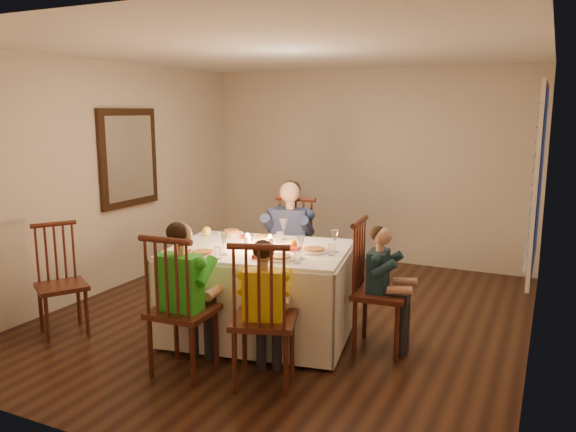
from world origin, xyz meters
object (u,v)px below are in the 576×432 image
at_px(dining_table, 260,274).
at_px(chair_extra, 65,333).
at_px(chair_near_left, 185,371).
at_px(chair_adult, 290,304).
at_px(chair_end, 379,348).
at_px(child_green, 185,371).
at_px(child_yellow, 265,383).
at_px(adult, 290,304).
at_px(child_teal, 379,348).
at_px(chair_near_right, 265,383).
at_px(serving_bowl, 231,234).

distance_m(dining_table, chair_extra, 1.92).
xyz_separation_m(dining_table, chair_near_left, (-0.20, -0.89, -0.60)).
distance_m(chair_adult, chair_end, 1.38).
xyz_separation_m(dining_table, child_green, (-0.20, -0.89, -0.60)).
relative_size(chair_extra, child_yellow, 0.91).
height_order(chair_extra, child_yellow, child_yellow).
relative_size(chair_near_left, adult, 0.86).
bearing_deg(chair_near_left, child_teal, -142.64).
relative_size(chair_adult, chair_near_right, 1.00).
relative_size(dining_table, serving_bowl, 9.31).
xyz_separation_m(chair_end, child_green, (-1.27, -1.09, 0.00)).
xyz_separation_m(child_green, child_teal, (1.27, 1.09, 0.00)).
xyz_separation_m(chair_near_left, chair_extra, (-1.48, 0.17, 0.00)).
bearing_deg(adult, child_teal, -37.36).
xyz_separation_m(dining_table, chair_extra, (-1.68, -0.73, -0.60)).
xyz_separation_m(chair_adult, chair_end, (1.19, -0.69, 0.00)).
relative_size(chair_adult, serving_bowl, 5.96).
height_order(dining_table, chair_extra, dining_table).
height_order(chair_end, child_yellow, chair_end).
height_order(chair_near_left, chair_near_right, same).
relative_size(child_green, serving_bowl, 6.38).
bearing_deg(adult, child_yellow, -78.31).
xyz_separation_m(chair_extra, child_yellow, (2.14, -0.06, 0.00)).
bearing_deg(chair_end, child_teal, -0.00).
relative_size(adult, serving_bowl, 6.97).
distance_m(chair_end, chair_extra, 2.90).
height_order(adult, child_teal, adult).
height_order(chair_end, adult, adult).
distance_m(dining_table, chair_near_left, 1.09).
distance_m(chair_near_left, adult, 1.78).
bearing_deg(child_green, dining_table, -106.01).
height_order(dining_table, adult, dining_table).
height_order(chair_adult, chair_near_right, same).
height_order(chair_near_right, chair_extra, chair_near_right).
height_order(chair_extra, child_green, child_green).
distance_m(chair_near_left, serving_bowl, 1.47).
bearing_deg(child_yellow, chair_near_right, 180.00).
xyz_separation_m(dining_table, child_teal, (1.07, 0.20, -0.60)).
bearing_deg(chair_near_left, chair_near_right, -174.40).
bearing_deg(child_green, serving_bowl, -80.94).
bearing_deg(child_teal, child_yellow, 143.77).
relative_size(chair_adult, adult, 0.86).
relative_size(chair_near_right, child_yellow, 1.01).
distance_m(chair_adult, adult, 0.00).
bearing_deg(serving_bowl, chair_adult, 61.15).
xyz_separation_m(chair_near_left, child_green, (0.00, 0.00, 0.00)).
relative_size(chair_near_left, chair_end, 1.00).
bearing_deg(child_green, child_teal, -142.64).
distance_m(chair_adult, child_green, 1.78).
bearing_deg(child_yellow, chair_near_left, -9.25).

